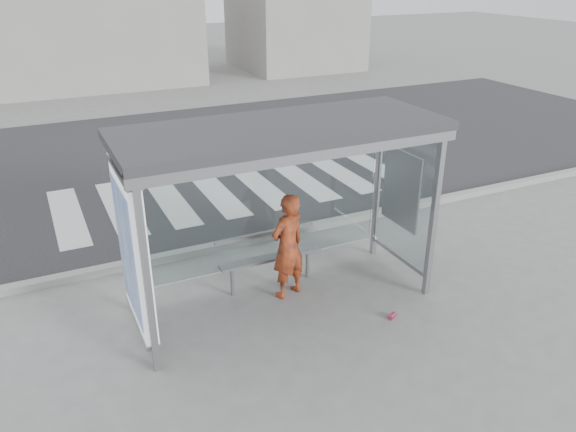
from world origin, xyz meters
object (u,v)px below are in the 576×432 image
object	(u,v)px
bus_shelter	(255,175)
soda_can	(392,316)
person	(288,246)
bench	(270,256)

from	to	relation	value
bus_shelter	soda_can	world-z (taller)	bus_shelter
bus_shelter	person	distance (m)	1.30
bus_shelter	soda_can	size ratio (longest dim) A/B	31.45
bus_shelter	soda_can	bearing A→B (deg)	-34.96
bus_shelter	person	bearing A→B (deg)	10.05
bus_shelter	bench	world-z (taller)	bus_shelter
person	soda_can	distance (m)	1.74
person	bench	distance (m)	0.48
bus_shelter	bench	bearing A→B (deg)	48.47
person	soda_can	xyz separation A→B (m)	(1.03, -1.18, -0.76)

